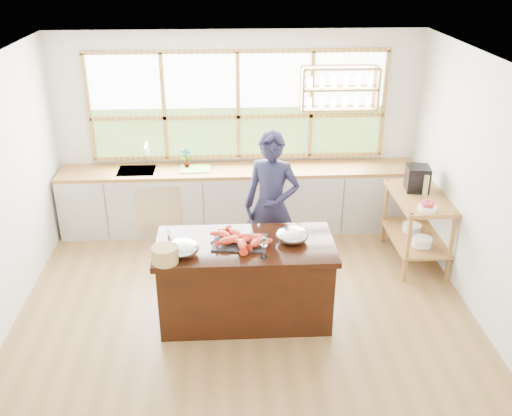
{
  "coord_description": "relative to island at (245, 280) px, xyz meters",
  "views": [
    {
      "loc": [
        -0.16,
        -5.35,
        3.73
      ],
      "look_at": [
        0.13,
        0.15,
        1.14
      ],
      "focal_mm": 40.0,
      "sensor_mm": 36.0,
      "label": 1
    }
  ],
  "objects": [
    {
      "name": "mixing_bowl_left",
      "position": [
        -0.63,
        -0.19,
        0.52
      ],
      "size": [
        0.33,
        0.33,
        0.16
      ],
      "primitive_type": "ellipsoid",
      "color": "#BABBC1",
      "rests_on": "island"
    },
    {
      "name": "wine_bottle",
      "position": [
        2.24,
        1.1,
        0.58
      ],
      "size": [
        0.07,
        0.07,
        0.26
      ],
      "primitive_type": "cylinder",
      "rotation": [
        0.0,
        0.0,
        0.11
      ],
      "color": "#9AA75A",
      "rests_on": "right_shelf_unit"
    },
    {
      "name": "room_shell",
      "position": [
        0.02,
        0.71,
        1.3
      ],
      "size": [
        5.02,
        4.52,
        2.71
      ],
      "color": "silver",
      "rests_on": "ground_plane"
    },
    {
      "name": "espresso_machine",
      "position": [
        2.19,
        1.28,
        0.6
      ],
      "size": [
        0.31,
        0.32,
        0.31
      ],
      "primitive_type": "cube",
      "rotation": [
        0.0,
        0.0,
        -0.13
      ],
      "color": "black",
      "rests_on": "right_shelf_unit"
    },
    {
      "name": "slate_board",
      "position": [
        -0.05,
        0.01,
        0.45
      ],
      "size": [
        0.6,
        0.47,
        0.02
      ],
      "primitive_type": "cube",
      "rotation": [
        0.0,
        0.0,
        -0.13
      ],
      "color": "black",
      "rests_on": "island"
    },
    {
      "name": "lobster_pile",
      "position": [
        -0.06,
        -0.0,
        0.5
      ],
      "size": [
        0.55,
        0.48,
        0.08
      ],
      "color": "red",
      "rests_on": "slate_board"
    },
    {
      "name": "island",
      "position": [
        0.0,
        0.0,
        0.0
      ],
      "size": [
        1.85,
        0.9,
        0.9
      ],
      "color": "black",
      "rests_on": "ground_plane"
    },
    {
      "name": "wine_glass",
      "position": [
        0.18,
        -0.29,
        0.61
      ],
      "size": [
        0.08,
        0.08,
        0.22
      ],
      "color": "silver",
      "rests_on": "island"
    },
    {
      "name": "cook",
      "position": [
        0.34,
        0.88,
        0.45
      ],
      "size": [
        0.77,
        0.63,
        1.82
      ],
      "primitive_type": "imported",
      "rotation": [
        0.0,
        0.0,
        -0.34
      ],
      "color": "#1A1A34",
      "rests_on": "ground_plane"
    },
    {
      "name": "cutting_board",
      "position": [
        -0.6,
        2.14,
        0.45
      ],
      "size": [
        0.4,
        0.31,
        0.01
      ],
      "primitive_type": "cube",
      "rotation": [
        0.0,
        0.0,
        0.02
      ],
      "color": "#73C34D",
      "rests_on": "back_counter"
    },
    {
      "name": "fruit_bowl",
      "position": [
        2.14,
        0.7,
        0.49
      ],
      "size": [
        0.22,
        0.22,
        0.11
      ],
      "color": "white",
      "rests_on": "right_shelf_unit"
    },
    {
      "name": "ground_plane",
      "position": [
        0.0,
        0.2,
        -0.45
      ],
      "size": [
        5.0,
        5.0,
        0.0
      ],
      "primitive_type": "plane",
      "color": "olive"
    },
    {
      "name": "parchment_roll",
      "position": [
        -0.75,
        0.12,
        0.49
      ],
      "size": [
        0.15,
        0.31,
        0.08
      ],
      "primitive_type": "cylinder",
      "rotation": [
        1.57,
        0.0,
        0.25
      ],
      "color": "silver",
      "rests_on": "island"
    },
    {
      "name": "mixing_bowl_right",
      "position": [
        0.49,
        0.03,
        0.52
      ],
      "size": [
        0.34,
        0.34,
        0.16
      ],
      "primitive_type": "ellipsoid",
      "color": "#BABBC1",
      "rests_on": "island"
    },
    {
      "name": "wicker_basket",
      "position": [
        -0.79,
        -0.33,
        0.53
      ],
      "size": [
        0.26,
        0.26,
        0.17
      ],
      "primitive_type": "cylinder",
      "color": "#AD914B",
      "rests_on": "island"
    },
    {
      "name": "back_counter",
      "position": [
        -0.02,
        2.14,
        0.0
      ],
      "size": [
        4.9,
        0.63,
        0.9
      ],
      "color": "#A6A59D",
      "rests_on": "ground_plane"
    },
    {
      "name": "potted_plant",
      "position": [
        -0.72,
        2.2,
        0.59
      ],
      "size": [
        0.15,
        0.1,
        0.29
      ],
      "primitive_type": "imported",
      "rotation": [
        0.0,
        0.0,
        0.0
      ],
      "color": "slate",
      "rests_on": "back_counter"
    },
    {
      "name": "right_shelf_unit",
      "position": [
        2.19,
        1.09,
        0.15
      ],
      "size": [
        0.62,
        1.1,
        0.9
      ],
      "color": "#9B673A",
      "rests_on": "ground_plane"
    }
  ]
}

